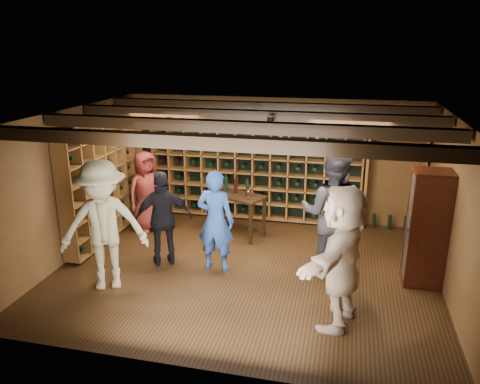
% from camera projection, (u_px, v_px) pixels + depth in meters
% --- Properties ---
extents(ground, '(6.00, 6.00, 0.00)m').
position_uv_depth(ground, '(245.00, 269.00, 7.61)').
color(ground, black).
rests_on(ground, ground).
extents(room_shell, '(6.00, 6.00, 6.00)m').
position_uv_depth(room_shell, '(247.00, 121.00, 6.92)').
color(room_shell, brown).
rests_on(room_shell, ground).
extents(wine_rack_back, '(4.65, 0.30, 2.20)m').
position_uv_depth(wine_rack_back, '(245.00, 165.00, 9.54)').
color(wine_rack_back, brown).
rests_on(wine_rack_back, ground).
extents(wine_rack_left, '(0.30, 2.65, 2.20)m').
position_uv_depth(wine_rack_left, '(106.00, 177.00, 8.64)').
color(wine_rack_left, brown).
rests_on(wine_rack_left, ground).
extents(crate_shelf, '(1.20, 0.32, 2.07)m').
position_uv_depth(crate_shelf, '(397.00, 152.00, 8.77)').
color(crate_shelf, brown).
rests_on(crate_shelf, ground).
extents(display_cabinet, '(0.55, 0.50, 1.75)m').
position_uv_depth(display_cabinet, '(426.00, 231.00, 6.95)').
color(display_cabinet, '#35120A').
rests_on(display_cabinet, ground).
extents(man_blue_shirt, '(0.63, 0.44, 1.66)m').
position_uv_depth(man_blue_shirt, '(216.00, 221.00, 7.41)').
color(man_blue_shirt, navy).
rests_on(man_blue_shirt, ground).
extents(man_grey_suit, '(1.05, 0.86, 2.02)m').
position_uv_depth(man_grey_suit, '(332.00, 214.00, 7.20)').
color(man_grey_suit, black).
rests_on(man_grey_suit, ground).
extents(guest_red_floral, '(0.84, 0.92, 1.58)m').
position_uv_depth(guest_red_floral, '(146.00, 191.00, 9.01)').
color(guest_red_floral, maroon).
rests_on(guest_red_floral, ground).
extents(guest_woman_black, '(1.01, 0.78, 1.59)m').
position_uv_depth(guest_woman_black, '(163.00, 219.00, 7.59)').
color(guest_woman_black, black).
rests_on(guest_woman_black, ground).
extents(guest_khaki, '(1.45, 1.17, 1.96)m').
position_uv_depth(guest_khaki, '(103.00, 226.00, 6.80)').
color(guest_khaki, '#7D7456').
rests_on(guest_khaki, ground).
extents(guest_beige, '(1.03, 1.85, 1.90)m').
position_uv_depth(guest_beige, '(342.00, 257.00, 5.89)').
color(guest_beige, tan).
rests_on(guest_beige, ground).
extents(tasting_table, '(1.20, 0.91, 1.09)m').
position_uv_depth(tasting_table, '(236.00, 199.00, 8.80)').
color(tasting_table, black).
rests_on(tasting_table, ground).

